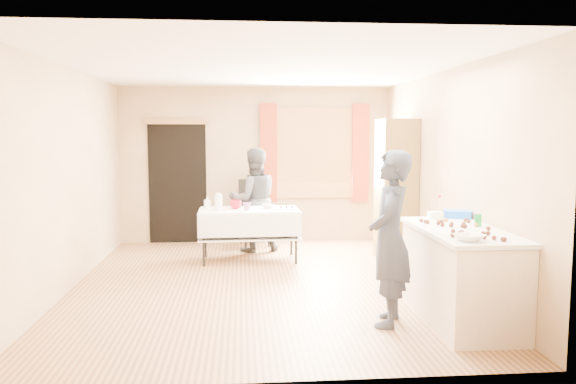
{
  "coord_description": "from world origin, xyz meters",
  "views": [
    {
      "loc": [
        -0.24,
        -6.72,
        1.83
      ],
      "look_at": [
        0.32,
        0.0,
        1.12
      ],
      "focal_mm": 35.0,
      "sensor_mm": 36.0,
      "label": 1
    }
  ],
  "objects": [
    {
      "name": "window_frame",
      "position": [
        1.0,
        2.72,
        1.5
      ],
      "size": [
        1.32,
        0.06,
        1.52
      ],
      "primitive_type": "cube",
      "color": "olive",
      "rests_on": "wall_back"
    },
    {
      "name": "wall_right",
      "position": [
        2.26,
        0.0,
        1.3
      ],
      "size": [
        0.02,
        5.5,
        2.6
      ],
      "primitive_type": "cube",
      "color": "tan",
      "rests_on": "floor"
    },
    {
      "name": "doorway",
      "position": [
        -1.3,
        2.73,
        1.0
      ],
      "size": [
        0.95,
        0.04,
        2.0
      ],
      "primitive_type": "cube",
      "color": "black",
      "rests_on": "floor"
    },
    {
      "name": "counter",
      "position": [
        1.89,
        -1.51,
        0.45
      ],
      "size": [
        0.77,
        1.63,
        0.91
      ],
      "color": "beige",
      "rests_on": "floor"
    },
    {
      "name": "curtain_left",
      "position": [
        0.22,
        2.67,
        1.5
      ],
      "size": [
        0.28,
        0.06,
        1.65
      ],
      "primitive_type": "cube",
      "color": "#9E351D",
      "rests_on": "wall_back"
    },
    {
      "name": "cup_red",
      "position": [
        -0.32,
        1.3,
        0.81
      ],
      "size": [
        0.17,
        0.17,
        0.12
      ],
      "primitive_type": "imported",
      "rotation": [
        0.0,
        0.0,
        -0.05
      ],
      "color": "red",
      "rests_on": "party_table"
    },
    {
      "name": "curtain_right",
      "position": [
        1.78,
        2.67,
        1.5
      ],
      "size": [
        0.28,
        0.06,
        1.65
      ],
      "primitive_type": "cube",
      "color": "#9E351D",
      "rests_on": "wall_back"
    },
    {
      "name": "pastry_tray",
      "position": [
        0.4,
        1.18,
        0.76
      ],
      "size": [
        0.31,
        0.24,
        0.02
      ],
      "primitive_type": "cube",
      "rotation": [
        0.0,
        0.0,
        -0.15
      ],
      "color": "white",
      "rests_on": "party_table"
    },
    {
      "name": "girl",
      "position": [
        1.16,
        -1.57,
        0.84
      ],
      "size": [
        0.86,
        0.79,
        1.68
      ],
      "primitive_type": "imported",
      "rotation": [
        0.0,
        0.0,
        -1.91
      ],
      "color": "#242A3B",
      "rests_on": "floor"
    },
    {
      "name": "wall_front",
      "position": [
        0.0,
        -2.76,
        1.3
      ],
      "size": [
        4.5,
        0.02,
        2.6
      ],
      "primitive_type": "cube",
      "color": "tan",
      "rests_on": "floor"
    },
    {
      "name": "woman",
      "position": [
        -0.05,
        1.93,
        0.8
      ],
      "size": [
        1.03,
        0.92,
        1.6
      ],
      "primitive_type": "imported",
      "rotation": [
        0.0,
        0.0,
        3.35
      ],
      "color": "black",
      "rests_on": "floor"
    },
    {
      "name": "door_lintel",
      "position": [
        -1.3,
        2.7,
        2.02
      ],
      "size": [
        1.05,
        0.06,
        0.08
      ],
      "primitive_type": "cube",
      "color": "olive",
      "rests_on": "wall_back"
    },
    {
      "name": "foam_block",
      "position": [
        1.84,
        -0.89,
        0.95
      ],
      "size": [
        0.16,
        0.11,
        0.08
      ],
      "primitive_type": "cube",
      "rotation": [
        0.0,
        0.0,
        0.1
      ],
      "color": "white",
      "rests_on": "counter"
    },
    {
      "name": "cake_balls",
      "position": [
        1.85,
        -1.59,
        0.93
      ],
      "size": [
        0.53,
        1.12,
        0.04
      ],
      "color": "#3F2314",
      "rests_on": "counter"
    },
    {
      "name": "window_pane",
      "position": [
        1.0,
        2.71,
        1.5
      ],
      "size": [
        1.2,
        0.02,
        1.4
      ],
      "primitive_type": "cube",
      "color": "white",
      "rests_on": "wall_back"
    },
    {
      "name": "wall_left",
      "position": [
        -2.26,
        0.0,
        1.3
      ],
      "size": [
        0.02,
        5.5,
        2.6
      ],
      "primitive_type": "cube",
      "color": "tan",
      "rests_on": "floor"
    },
    {
      "name": "pitcher",
      "position": [
        -0.56,
        1.18,
        0.86
      ],
      "size": [
        0.14,
        0.14,
        0.22
      ],
      "primitive_type": "cylinder",
      "rotation": [
        0.0,
        0.0,
        0.36
      ],
      "color": "silver",
      "rests_on": "party_table"
    },
    {
      "name": "mixing_bowl",
      "position": [
        1.71,
        -2.11,
        0.94
      ],
      "size": [
        0.41,
        0.41,
        0.06
      ],
      "primitive_type": "imported",
      "rotation": [
        0.0,
        0.0,
        0.4
      ],
      "color": "white",
      "rests_on": "counter"
    },
    {
      "name": "wall_back",
      "position": [
        0.0,
        2.76,
        1.3
      ],
      "size": [
        4.5,
        0.02,
        2.6
      ],
      "primitive_type": "cube",
      "color": "tan",
      "rests_on": "floor"
    },
    {
      "name": "ceiling",
      "position": [
        0.0,
        0.0,
        2.61
      ],
      "size": [
        4.5,
        5.5,
        0.02
      ],
      "primitive_type": "cube",
      "color": "white",
      "rests_on": "floor"
    },
    {
      "name": "small_bowl",
      "position": [
        0.15,
        1.35,
        0.78
      ],
      "size": [
        0.27,
        0.27,
        0.06
      ],
      "primitive_type": "imported",
      "rotation": [
        0.0,
        0.0,
        0.28
      ],
      "color": "white",
      "rests_on": "party_table"
    },
    {
      "name": "cup_rainbow",
      "position": [
        -0.16,
        1.14,
        0.8
      ],
      "size": [
        0.16,
        0.16,
        0.1
      ],
      "primitive_type": "imported",
      "rotation": [
        0.0,
        0.0,
        0.24
      ],
      "color": "red",
      "rests_on": "party_table"
    },
    {
      "name": "blue_basket",
      "position": [
        2.12,
        -0.81,
        0.95
      ],
      "size": [
        0.36,
        0.3,
        0.08
      ],
      "primitive_type": "cube",
      "rotation": [
        0.0,
        0.0,
        -0.42
      ],
      "color": "blue",
      "rests_on": "counter"
    },
    {
      "name": "soda_can",
      "position": [
        2.11,
        -1.38,
        0.97
      ],
      "size": [
        0.08,
        0.08,
        0.12
      ],
      "primitive_type": "cylinder",
      "rotation": [
        0.0,
        0.0,
        0.17
      ],
      "color": "#138F34",
      "rests_on": "counter"
    },
    {
      "name": "chair",
      "position": [
        -0.03,
        2.41,
        0.32
      ],
      "size": [
        0.52,
        0.52,
        1.08
      ],
      "rotation": [
        0.0,
        0.0,
        0.2
      ],
      "color": "black",
      "rests_on": "floor"
    },
    {
      "name": "bottle",
      "position": [
        -0.74,
        1.43,
        0.84
      ],
      "size": [
        0.13,
        0.13,
        0.17
      ],
      "primitive_type": "imported",
      "rotation": [
        0.0,
        0.0,
        0.36
      ],
      "color": "white",
      "rests_on": "party_table"
    },
    {
      "name": "party_table",
      "position": [
        -0.13,
        1.27,
        0.45
      ],
      "size": [
        1.46,
        0.78,
        0.75
      ],
      "rotation": [
        0.0,
        0.0,
        0.02
      ],
      "color": "black",
      "rests_on": "floor"
    },
    {
      "name": "cabinet",
      "position": [
        1.99,
        1.19,
        1.02
      ],
      "size": [
        0.5,
        0.6,
        2.03
      ],
      "primitive_type": "cube",
      "color": "brown",
      "rests_on": "floor"
    },
    {
      "name": "floor",
      "position": [
        0.0,
        0.0,
        -0.01
      ],
      "size": [
        4.5,
        5.5,
        0.02
      ],
      "primitive_type": "cube",
      "color": "#9E7047",
      "rests_on": "ground"
    }
  ]
}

